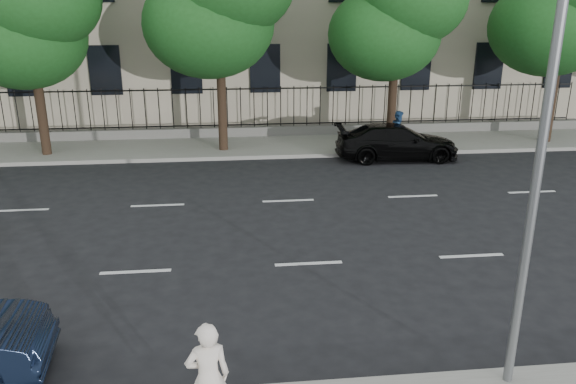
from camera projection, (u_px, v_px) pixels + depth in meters
ground at (327, 320)px, 10.87m from camera, size 120.00×120.00×0.00m
far_sidewalk at (271, 145)px, 24.05m from camera, size 60.00×4.00×0.15m
lane_markings at (297, 228)px, 15.35m from camera, size 49.60×4.62×0.01m
iron_fence at (268, 124)px, 25.47m from camera, size 30.00×0.50×2.20m
street_light at (533, 54)px, 7.83m from camera, size 0.25×3.32×8.05m
tree_b at (29, 3)px, 20.71m from camera, size 5.53×5.12×8.97m
tree_d at (398, 4)px, 22.13m from camera, size 5.34×4.94×8.84m
black_sedan at (397, 142)px, 21.98m from camera, size 4.86×2.14×1.39m
woman_near at (208, 378)px, 7.63m from camera, size 0.67×0.50×1.68m
pedestrian_far at (399, 130)px, 22.84m from camera, size 0.85×0.94×1.59m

